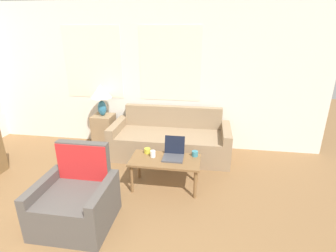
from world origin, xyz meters
name	(u,v)px	position (x,y,z in m)	size (l,w,h in m)	color
wall_back	(136,77)	(0.00, 3.72, 1.31)	(6.76, 0.06, 2.60)	white
couch	(171,141)	(0.71, 3.28, 0.26)	(2.05, 0.84, 0.82)	#937A5B
armchair	(77,201)	(-0.11, 1.38, 0.27)	(0.83, 0.75, 0.90)	#514C47
side_table	(104,131)	(-0.59, 3.43, 0.31)	(0.37, 0.37, 0.62)	#937551
table_lamp	(101,94)	(-0.59, 3.43, 1.03)	(0.38, 0.38, 0.58)	teal
coffee_table	(165,163)	(0.79, 2.23, 0.39)	(0.97, 0.49, 0.44)	brown
laptop	(174,153)	(0.89, 2.32, 0.50)	(0.28, 0.33, 0.27)	#47474C
cup_navy	(147,151)	(0.50, 2.38, 0.48)	(0.09, 0.09, 0.07)	gold
cup_yellow	(153,154)	(0.60, 2.27, 0.49)	(0.07, 0.07, 0.09)	white
cup_white	(195,154)	(1.19, 2.39, 0.48)	(0.09, 0.09, 0.08)	teal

